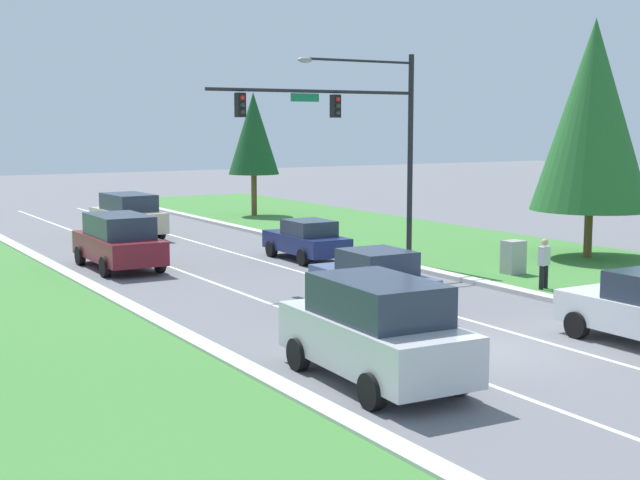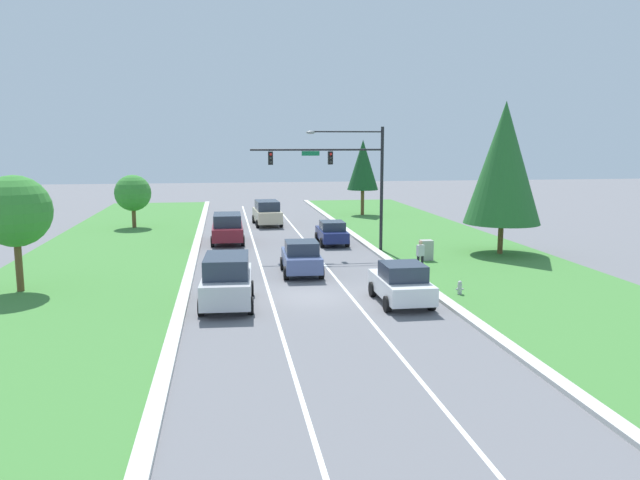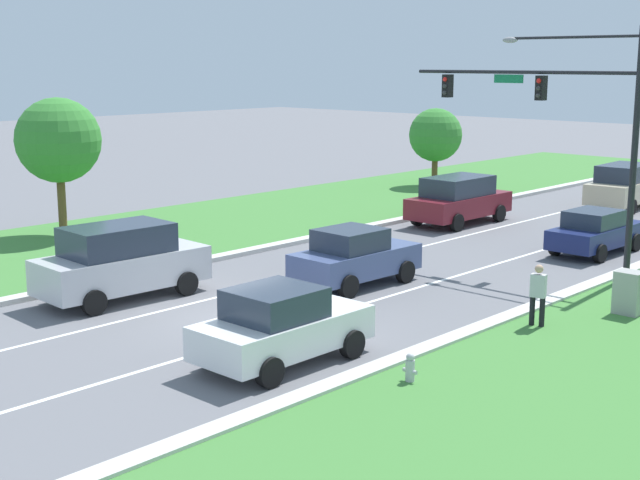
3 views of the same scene
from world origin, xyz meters
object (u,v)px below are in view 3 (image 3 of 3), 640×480
at_px(traffic_signal_mast, 565,110).
at_px(utility_cabinet, 629,294).
at_px(slate_blue_sedan, 354,257).
at_px(oak_near_left_tree, 58,141).
at_px(oak_far_left_tree, 435,135).
at_px(champagne_suv, 625,186).
at_px(pedestrian, 538,293).
at_px(burgundy_suv, 459,199).
at_px(silver_suv, 121,261).
at_px(navy_sedan, 596,232).
at_px(fire_hydrant, 410,369).
at_px(white_sedan, 281,326).

xyz_separation_m(traffic_signal_mast, utility_cabinet, (4.15, -3.73, -4.62)).
distance_m(slate_blue_sedan, oak_near_left_tree, 13.79).
height_order(traffic_signal_mast, oak_far_left_tree, traffic_signal_mast).
relative_size(traffic_signal_mast, oak_near_left_tree, 1.53).
relative_size(champagne_suv, pedestrian, 3.00).
height_order(traffic_signal_mast, champagne_suv, traffic_signal_mast).
bearing_deg(burgundy_suv, utility_cabinet, -36.49).
distance_m(silver_suv, slate_blue_sedan, 6.98).
height_order(utility_cabinet, oak_far_left_tree, oak_far_left_tree).
distance_m(navy_sedan, oak_far_left_tree, 17.70).
height_order(fire_hydrant, oak_near_left_tree, oak_near_left_tree).
relative_size(pedestrian, oak_near_left_tree, 0.31).
bearing_deg(fire_hydrant, navy_sedan, 102.18).
height_order(silver_suv, fire_hydrant, silver_suv).
bearing_deg(navy_sedan, slate_blue_sedan, -107.94).
bearing_deg(slate_blue_sedan, silver_suv, -122.23).
bearing_deg(pedestrian, fire_hydrant, 78.49).
height_order(white_sedan, utility_cabinet, white_sedan).
relative_size(silver_suv, fire_hydrant, 7.16).
xyz_separation_m(pedestrian, oak_far_left_tree, (-17.54, 19.72, 1.90)).
height_order(champagne_suv, white_sedan, champagne_suv).
distance_m(champagne_suv, fire_hydrant, 26.40).
bearing_deg(pedestrian, champagne_suv, -83.75).
bearing_deg(pedestrian, silver_suv, 15.79).
bearing_deg(oak_far_left_tree, slate_blue_sedan, -60.28).
distance_m(white_sedan, oak_far_left_tree, 29.97).
xyz_separation_m(slate_blue_sedan, oak_far_left_tree, (-11.13, 19.50, 1.95)).
distance_m(silver_suv, navy_sedan, 16.77).
bearing_deg(utility_cabinet, slate_blue_sedan, -162.01).
distance_m(navy_sedan, pedestrian, 10.11).
relative_size(traffic_signal_mast, fire_hydrant, 11.84).
bearing_deg(traffic_signal_mast, oak_near_left_tree, -153.92).
bearing_deg(oak_near_left_tree, burgundy_suv, 53.75).
bearing_deg(navy_sedan, oak_far_left_tree, 146.08).
xyz_separation_m(white_sedan, pedestrian, (2.89, 6.36, 0.05)).
height_order(champagne_suv, fire_hydrant, champagne_suv).
bearing_deg(oak_far_left_tree, navy_sedan, -35.11).
relative_size(white_sedan, utility_cabinet, 3.41).
bearing_deg(traffic_signal_mast, burgundy_suv, 146.27).
bearing_deg(fire_hydrant, slate_blue_sedan, 138.84).
relative_size(traffic_signal_mast, slate_blue_sedan, 1.96).
distance_m(champagne_suv, white_sedan, 26.65).
relative_size(silver_suv, oak_far_left_tree, 1.17).
bearing_deg(white_sedan, silver_suv, 174.12).
xyz_separation_m(traffic_signal_mast, slate_blue_sedan, (-3.48, -6.21, -4.35)).
relative_size(champagne_suv, oak_far_left_tree, 1.18).
bearing_deg(oak_far_left_tree, oak_near_left_tree, -95.83).
xyz_separation_m(utility_cabinet, oak_far_left_tree, (-18.76, 17.02, 2.22)).
bearing_deg(white_sedan, fire_hydrant, 16.86).
relative_size(burgundy_suv, champagne_suv, 1.00).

